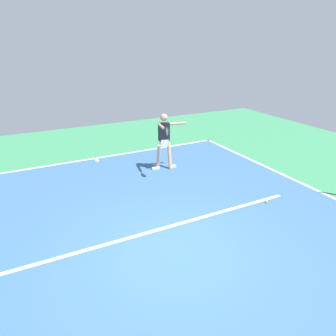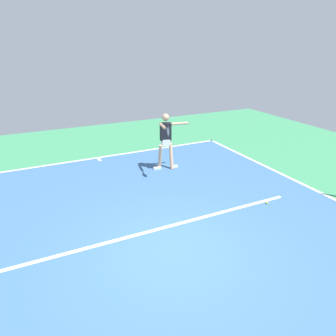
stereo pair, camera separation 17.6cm
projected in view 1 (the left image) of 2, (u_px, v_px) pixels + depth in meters
ground_plane at (174, 250)px, 6.27m from camera, size 21.50×21.50×0.00m
court_surface at (174, 250)px, 6.27m from camera, size 9.84×12.10×0.00m
court_line_baseline_near at (95, 158)px, 11.21m from camera, size 9.84×0.10×0.01m
court_line_sideline_left at (335, 199)px, 8.33m from camera, size 0.10×12.10×0.01m
court_line_service at (157, 230)px, 6.94m from camera, size 7.38×0.10×0.01m
court_line_centre_mark at (97, 160)px, 11.05m from camera, size 0.10×0.30×0.01m
tennis_player at (164, 138)px, 9.90m from camera, size 1.14×1.22×1.84m
tennis_ball_by_baseline at (266, 201)px, 8.12m from camera, size 0.07×0.07×0.07m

